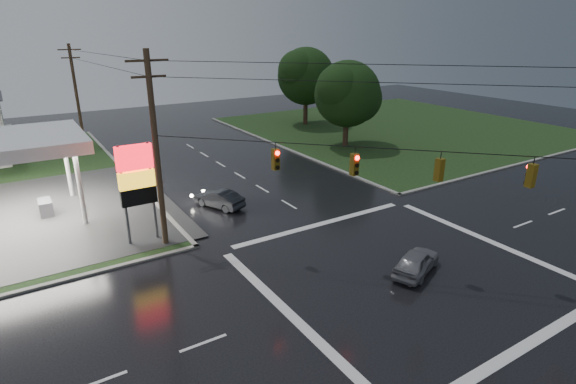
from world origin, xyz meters
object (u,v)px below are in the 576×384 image
car_north (219,199)px  utility_pole_n (76,94)px  car_crossing (416,262)px  utility_pole_nw (156,150)px  tree_ne_far (307,76)px  pylon_sign (137,178)px  tree_ne_near (348,94)px

car_north → utility_pole_n: bearing=-102.5°
utility_pole_n → car_crossing: utility_pole_n is taller
utility_pole_nw → utility_pole_n: (0.00, 28.50, -0.25)m
utility_pole_n → tree_ne_far: utility_pole_n is taller
car_north → car_crossing: car_north is taller
utility_pole_n → car_crossing: 40.15m
pylon_sign → car_north: size_ratio=1.57×
pylon_sign → utility_pole_nw: bearing=-45.0°
car_crossing → pylon_sign: bearing=21.8°
tree_ne_near → car_north: size_ratio=2.35×
pylon_sign → tree_ne_near: 27.23m
utility_pole_nw → car_north: bearing=36.3°
pylon_sign → utility_pole_n: size_ratio=0.57×
utility_pole_nw → car_crossing: (9.99, -10.08, -5.10)m
utility_pole_nw → car_crossing: size_ratio=3.00×
utility_pole_nw → pylon_sign: bearing=135.0°
tree_ne_far → car_north: size_ratio=2.57×
tree_ne_far → utility_pole_n: bearing=171.5°
utility_pole_n → car_north: utility_pole_n is taller
utility_pole_n → pylon_sign: bearing=-92.1°
car_crossing → car_north: bearing=-3.2°
utility_pole_n → tree_ne_far: bearing=-8.5°
pylon_sign → utility_pole_nw: size_ratio=0.55×
pylon_sign → utility_pole_nw: (1.00, -1.00, 1.71)m
pylon_sign → utility_pole_nw: utility_pole_nw is taller
utility_pole_n → tree_ne_near: utility_pole_n is taller
tree_ne_near → tree_ne_far: bearing=75.9°
utility_pole_nw → utility_pole_n: bearing=90.0°
utility_pole_nw → tree_ne_far: utility_pole_nw is taller
tree_ne_far → car_north: tree_ne_far is taller
pylon_sign → car_north: bearing=24.1°
tree_ne_near → car_north: (-18.60, -8.80, -4.93)m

